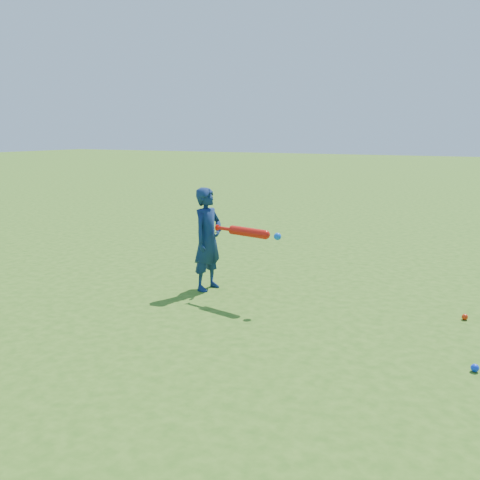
{
  "coord_description": "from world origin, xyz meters",
  "views": [
    {
      "loc": [
        3.32,
        -5.1,
        1.89
      ],
      "look_at": [
        0.58,
        0.22,
        0.68
      ],
      "focal_mm": 40.0,
      "sensor_mm": 36.0,
      "label": 1
    }
  ],
  "objects_px": {
    "ground_ball_red": "(465,317)",
    "bat_swing": "(251,233)",
    "ground_ball_blue": "(475,368)",
    "child": "(208,239)"
  },
  "relations": [
    {
      "from": "child",
      "to": "ground_ball_red",
      "type": "height_order",
      "value": "child"
    },
    {
      "from": "child",
      "to": "bat_swing",
      "type": "height_order",
      "value": "child"
    },
    {
      "from": "ground_ball_red",
      "to": "bat_swing",
      "type": "bearing_deg",
      "value": -168.43
    },
    {
      "from": "ground_ball_blue",
      "to": "bat_swing",
      "type": "xyz_separation_m",
      "value": [
        -2.4,
        0.81,
        0.76
      ]
    },
    {
      "from": "child",
      "to": "ground_ball_blue",
      "type": "height_order",
      "value": "child"
    },
    {
      "from": "ground_ball_red",
      "to": "ground_ball_blue",
      "type": "relative_size",
      "value": 0.95
    },
    {
      "from": "child",
      "to": "ground_ball_blue",
      "type": "relative_size",
      "value": 18.77
    },
    {
      "from": "ground_ball_red",
      "to": "bat_swing",
      "type": "xyz_separation_m",
      "value": [
        -2.22,
        -0.45,
        0.76
      ]
    },
    {
      "from": "bat_swing",
      "to": "ground_ball_blue",
      "type": "bearing_deg",
      "value": -6.73
    },
    {
      "from": "ground_ball_red",
      "to": "ground_ball_blue",
      "type": "height_order",
      "value": "ground_ball_blue"
    }
  ]
}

